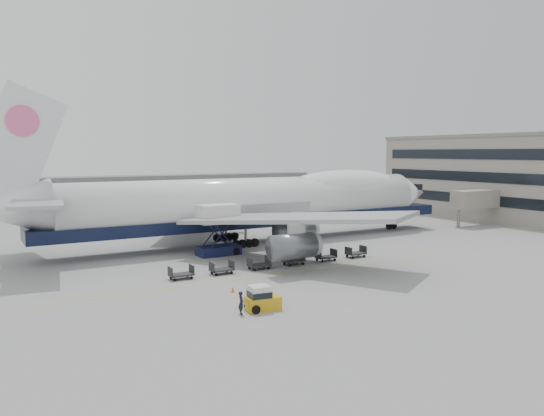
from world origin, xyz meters
TOP-DOWN VIEW (x-y plane):
  - ground at (0.00, 0.00)m, footprint 260.00×260.00m
  - apron_line at (0.00, -6.00)m, footprint 60.00×0.15m
  - hangar at (-10.00, 70.00)m, footprint 110.00×8.00m
  - airliner at (0.64, 12.00)m, footprint 67.00×55.30m
  - catering_truck at (-8.14, 6.24)m, footprint 5.16×3.65m
  - baggage_tug at (-14.56, -16.04)m, footprint 2.83×1.73m
  - ground_worker at (-16.44, -16.25)m, footprint 0.60×0.75m
  - traffic_cone at (-14.19, -10.15)m, footprint 0.35×0.35m
  - dolly_0 at (-16.39, -3.16)m, footprint 2.30×1.35m
  - dolly_1 at (-12.04, -3.16)m, footprint 2.30×1.35m
  - dolly_2 at (-7.69, -3.16)m, footprint 2.30×1.35m
  - dolly_3 at (-3.35, -3.16)m, footprint 2.30×1.35m
  - dolly_4 at (1.00, -3.16)m, footprint 2.30×1.35m
  - dolly_5 at (5.35, -3.16)m, footprint 2.30×1.35m

SIDE VIEW (x-z plane):
  - ground at x=0.00m, z-range 0.00..0.00m
  - apron_line at x=0.00m, z-range 0.00..0.01m
  - traffic_cone at x=-14.19m, z-range -0.01..0.51m
  - dolly_0 at x=-16.39m, z-range -0.12..1.18m
  - dolly_1 at x=-12.04m, z-range -0.12..1.18m
  - dolly_2 at x=-7.69m, z-range -0.12..1.18m
  - dolly_3 at x=-3.35m, z-range -0.12..1.18m
  - dolly_4 at x=1.00m, z-range -0.12..1.18m
  - dolly_5 at x=5.35m, z-range -0.12..1.18m
  - baggage_tug at x=-14.56m, z-range -0.11..1.86m
  - ground_worker at x=-16.44m, z-range 0.00..1.80m
  - catering_truck at x=-8.14m, z-range 0.38..6.51m
  - hangar at x=-10.00m, z-range 0.00..7.00m
  - airliner at x=0.64m, z-range -4.37..15.61m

